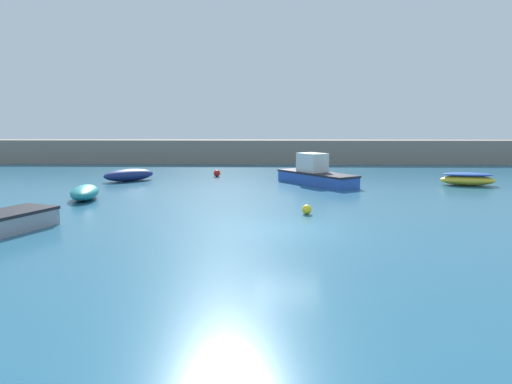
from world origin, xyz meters
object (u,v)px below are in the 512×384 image
at_px(open_tender_yellow, 85,192).
at_px(mooring_buoy_yellow, 307,209).
at_px(mooring_buoy_red, 217,173).
at_px(rowboat_with_red_cover, 467,179).
at_px(rowboat_white_midwater, 129,175).
at_px(motorboat_grey_hull, 315,174).

distance_m(open_tender_yellow, mooring_buoy_yellow, 11.95).
xyz_separation_m(mooring_buoy_yellow, mooring_buoy_red, (-5.48, 14.65, 0.04)).
bearing_deg(open_tender_yellow, rowboat_with_red_cover, 94.06).
height_order(mooring_buoy_yellow, mooring_buoy_red, mooring_buoy_red).
bearing_deg(rowboat_with_red_cover, open_tender_yellow, -152.94).
distance_m(rowboat_with_red_cover, mooring_buoy_yellow, 14.94).
bearing_deg(mooring_buoy_yellow, rowboat_with_red_cover, 42.73).
distance_m(rowboat_with_red_cover, open_tender_yellow, 23.14).
height_order(rowboat_white_midwater, mooring_buoy_yellow, rowboat_white_midwater).
height_order(rowboat_with_red_cover, open_tender_yellow, rowboat_with_red_cover).
bearing_deg(rowboat_with_red_cover, motorboat_grey_hull, -170.27).
bearing_deg(mooring_buoy_red, open_tender_yellow, -118.40).
height_order(rowboat_with_red_cover, mooring_buoy_yellow, rowboat_with_red_cover).
height_order(rowboat_white_midwater, open_tender_yellow, rowboat_white_midwater).
distance_m(motorboat_grey_hull, rowboat_with_red_cover, 9.64).
height_order(rowboat_white_midwater, mooring_buoy_red, rowboat_white_midwater).
bearing_deg(open_tender_yellow, mooring_buoy_red, 139.95).
bearing_deg(open_tender_yellow, mooring_buoy_yellow, 59.43).
xyz_separation_m(motorboat_grey_hull, mooring_buoy_red, (-6.82, 4.23, -0.40)).
bearing_deg(rowboat_white_midwater, mooring_buoy_red, 165.35).
xyz_separation_m(motorboat_grey_hull, mooring_buoy_yellow, (-1.34, -10.41, -0.43)).
distance_m(rowboat_white_midwater, mooring_buoy_yellow, 16.28).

